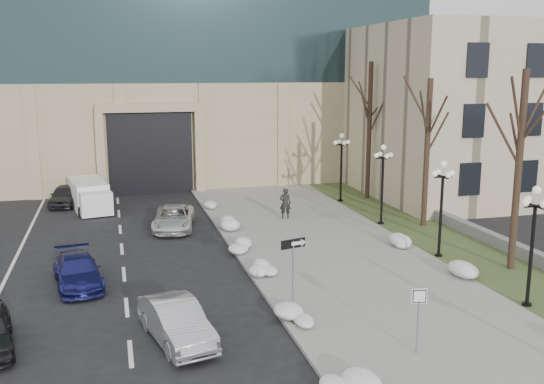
{
  "coord_description": "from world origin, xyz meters",
  "views": [
    {
      "loc": [
        -6.77,
        -12.57,
        8.93
      ],
      "look_at": [
        0.2,
        13.45,
        3.5
      ],
      "focal_mm": 40.0,
      "sensor_mm": 36.0,
      "label": 1
    }
  ],
  "objects": [
    {
      "name": "snow_clump_b",
      "position": [
        -0.74,
        2.1,
        0.3
      ],
      "size": [
        1.1,
        1.6,
        0.36
      ],
      "primitive_type": "ellipsoid",
      "color": "white",
      "rests_on": "sidewalk"
    },
    {
      "name": "one_way_sign",
      "position": [
        -0.32,
        7.91,
        2.36
      ],
      "size": [
        1.07,
        0.4,
        2.86
      ],
      "rotation": [
        0.0,
        0.0,
        0.26
      ],
      "color": "slate",
      "rests_on": "ground"
    },
    {
      "name": "snow_clump_c",
      "position": [
        -0.79,
        6.85,
        0.3
      ],
      "size": [
        1.1,
        1.6,
        0.36
      ],
      "primitive_type": "ellipsoid",
      "color": "white",
      "rests_on": "sidewalk"
    },
    {
      "name": "tree_far",
      "position": [
        10.5,
        26.0,
        6.15
      ],
      "size": [
        3.2,
        3.2,
        9.5
      ],
      "color": "black",
      "rests_on": "ground"
    },
    {
      "name": "sidewalk",
      "position": [
        3.5,
        14.0,
        0.06
      ],
      "size": [
        9.0,
        40.0,
        0.12
      ],
      "primitive_type": "cube",
      "color": "gray",
      "rests_on": "ground"
    },
    {
      "name": "tree_mid",
      "position": [
        10.5,
        18.0,
        5.5
      ],
      "size": [
        3.2,
        3.2,
        8.5
      ],
      "color": "black",
      "rests_on": "ground"
    },
    {
      "name": "snow_clump_e",
      "position": [
        -0.71,
        15.69,
        0.3
      ],
      "size": [
        1.1,
        1.6,
        0.36
      ],
      "primitive_type": "ellipsoid",
      "color": "white",
      "rests_on": "sidewalk"
    },
    {
      "name": "box_truck",
      "position": [
        -8.27,
        27.87,
        0.88
      ],
      "size": [
        2.98,
        5.99,
        1.82
      ],
      "rotation": [
        0.0,
        0.0,
        0.19
      ],
      "color": "white",
      "rests_on": "ground"
    },
    {
      "name": "snow_clump_f",
      "position": [
        -0.6,
        20.09,
        0.3
      ],
      "size": [
        1.1,
        1.6,
        0.36
      ],
      "primitive_type": "ellipsoid",
      "color": "white",
      "rests_on": "sidewalk"
    },
    {
      "name": "car_e",
      "position": [
        -9.94,
        29.45,
        0.69
      ],
      "size": [
        2.18,
        4.22,
        1.38
      ],
      "primitive_type": "imported",
      "rotation": [
        0.0,
        0.0,
        -0.14
      ],
      "color": "#29292E",
      "rests_on": "ground"
    },
    {
      "name": "keep_sign",
      "position": [
        2.27,
        3.46,
        1.67
      ],
      "size": [
        0.48,
        0.15,
        2.27
      ],
      "rotation": [
        0.0,
        0.0,
        -0.22
      ],
      "color": "slate",
      "rests_on": "ground"
    },
    {
      "name": "car_c",
      "position": [
        -8.39,
        12.99,
        0.63
      ],
      "size": [
        2.42,
        4.58,
        1.26
      ],
      "primitive_type": "imported",
      "rotation": [
        0.0,
        0.0,
        0.15
      ],
      "color": "navy",
      "rests_on": "ground"
    },
    {
      "name": "snow_clump_j",
      "position": [
        7.47,
        14.59,
        0.3
      ],
      "size": [
        1.1,
        1.6,
        0.36
      ],
      "primitive_type": "ellipsoid",
      "color": "white",
      "rests_on": "sidewalk"
    },
    {
      "name": "stone_wall",
      "position": [
        12.0,
        16.0,
        0.35
      ],
      "size": [
        0.5,
        30.0,
        0.7
      ],
      "primitive_type": "cube",
      "color": "gray",
      "rests_on": "ground"
    },
    {
      "name": "lamppost_c",
      "position": [
        8.3,
        19.0,
        3.07
      ],
      "size": [
        1.18,
        1.18,
        4.76
      ],
      "color": "black",
      "rests_on": "ground"
    },
    {
      "name": "lamppost_d",
      "position": [
        8.3,
        25.5,
        3.07
      ],
      "size": [
        1.18,
        1.18,
        4.76
      ],
      "color": "black",
      "rests_on": "ground"
    },
    {
      "name": "car_b",
      "position": [
        -4.96,
        6.52,
        0.7
      ],
      "size": [
        2.41,
        4.48,
        1.4
      ],
      "primitive_type": "imported",
      "rotation": [
        0.0,
        0.0,
        0.23
      ],
      "color": "#A4A6AC",
      "rests_on": "ground"
    },
    {
      "name": "snow_clump_d",
      "position": [
        -0.74,
        12.08,
        0.3
      ],
      "size": [
        1.1,
        1.6,
        0.36
      ],
      "primitive_type": "ellipsoid",
      "color": "white",
      "rests_on": "sidewalk"
    },
    {
      "name": "curb",
      "position": [
        -1.0,
        14.0,
        0.07
      ],
      "size": [
        0.3,
        40.0,
        0.14
      ],
      "primitive_type": "cube",
      "color": "gray",
      "rests_on": "ground"
    },
    {
      "name": "tree_near",
      "position": [
        10.5,
        10.0,
        5.83
      ],
      "size": [
        3.2,
        3.2,
        9.0
      ],
      "color": "black",
      "rests_on": "ground"
    },
    {
      "name": "snow_clump_g",
      "position": [
        -0.66,
        25.29,
        0.3
      ],
      "size": [
        1.1,
        1.6,
        0.36
      ],
      "primitive_type": "ellipsoid",
      "color": "white",
      "rests_on": "sidewalk"
    },
    {
      "name": "lamppost_a",
      "position": [
        8.3,
        6.0,
        3.07
      ],
      "size": [
        1.18,
        1.18,
        4.76
      ],
      "color": "black",
      "rests_on": "ground"
    },
    {
      "name": "grass_strip",
      "position": [
        10.0,
        14.0,
        0.05
      ],
      "size": [
        4.0,
        40.0,
        0.1
      ],
      "primitive_type": "cube",
      "color": "#364824",
      "rests_on": "ground"
    },
    {
      "name": "classical_building",
      "position": [
        22.0,
        27.98,
        6.0
      ],
      "size": [
        22.0,
        18.12,
        12.0
      ],
      "color": "tan",
      "rests_on": "ground"
    },
    {
      "name": "snow_clump_i",
      "position": [
        7.74,
        9.34,
        0.3
      ],
      "size": [
        1.1,
        1.6,
        0.36
      ],
      "primitive_type": "ellipsoid",
      "color": "white",
      "rests_on": "sidewalk"
    },
    {
      "name": "pedestrian",
      "position": [
        3.22,
        21.64,
        1.05
      ],
      "size": [
        0.79,
        0.64,
        1.86
      ],
      "primitive_type": "imported",
      "rotation": [
        0.0,
        0.0,
        2.82
      ],
      "color": "black",
      "rests_on": "sidewalk"
    },
    {
      "name": "car_d",
      "position": [
        -3.52,
        21.28,
        0.65
      ],
      "size": [
        2.96,
        5.01,
        1.31
      ],
      "primitive_type": "imported",
      "rotation": [
        0.0,
        0.0,
        -0.18
      ],
      "color": "silver",
      "rests_on": "ground"
    },
    {
      "name": "lamppost_b",
      "position": [
        8.3,
        12.5,
        3.07
      ],
      "size": [
        1.18,
        1.18,
        4.76
      ],
      "color": "black",
      "rests_on": "ground"
    }
  ]
}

